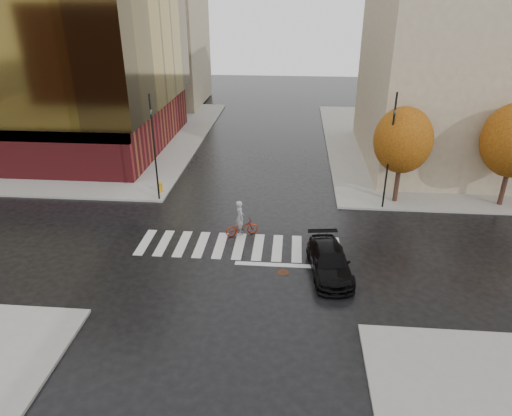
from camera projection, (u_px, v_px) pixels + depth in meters
The scene contains 14 objects.
ground at pixel (238, 251), 25.69m from camera, with size 120.00×120.00×0.00m, color black.
sidewalk_nw at pixel (58, 135), 46.20m from camera, with size 30.00×30.00×0.15m, color gray.
sidewalk_ne at pixel (486, 146), 42.94m from camera, with size 30.00×30.00×0.15m, color gray.
crosswalk at pixel (239, 246), 26.14m from camera, with size 12.00×3.00×0.01m, color silver.
office_glass at pixel (13, 54), 40.05m from camera, with size 27.00×19.00×16.00m.
building_ne_tan at pixel (477, 49), 35.76m from camera, with size 16.00×16.00×18.00m, color gray.
building_nw_far at pixel (144, 20), 55.90m from camera, with size 14.00×12.00×20.00m, color gray.
tree_ne_a at pixel (403, 140), 29.67m from camera, with size 3.80×3.80×6.50m.
sedan at pixel (329, 261), 23.37m from camera, with size 1.93×4.75×1.38m, color black.
cyclist at pixel (241, 224), 27.01m from camera, with size 2.09×1.37×2.25m.
traffic_light_nw at pixel (154, 142), 30.02m from camera, with size 0.19×0.16×7.26m.
traffic_light_ne at pixel (390, 144), 28.73m from camera, with size 0.16×0.19×7.61m.
fire_hydrant at pixel (161, 186), 32.69m from camera, with size 0.28×0.28×0.78m.
manhole at pixel (283, 272), 23.68m from camera, with size 0.65×0.65×0.01m, color #442818.
Camera 1 is at (2.92, -22.02, 13.17)m, focal length 32.00 mm.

